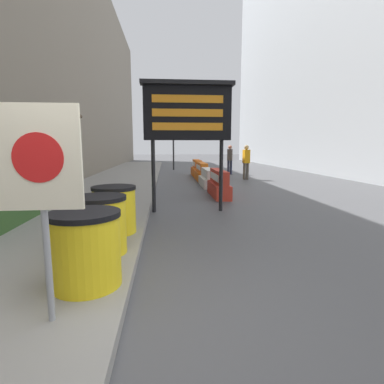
% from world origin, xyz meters
% --- Properties ---
extents(ground_plane, '(120.00, 120.00, 0.00)m').
position_xyz_m(ground_plane, '(0.00, 0.00, 0.00)').
color(ground_plane, '#474749').
extents(building_left_facade, '(0.40, 50.40, 12.72)m').
position_xyz_m(building_left_facade, '(-3.75, 9.80, 6.36)').
color(building_left_facade, '#706656').
rests_on(building_left_facade, ground_plane).
extents(bare_tree, '(1.69, 1.76, 2.95)m').
position_xyz_m(bare_tree, '(-3.01, 7.37, 1.67)').
color(bare_tree, '#4C3D2D').
rests_on(bare_tree, sidewalk_left).
extents(barrel_drum_foreground, '(0.79, 0.79, 0.86)m').
position_xyz_m(barrel_drum_foreground, '(-0.48, 0.58, 0.57)').
color(barrel_drum_foreground, yellow).
rests_on(barrel_drum_foreground, sidewalk_left).
extents(barrel_drum_middle, '(0.79, 0.79, 0.86)m').
position_xyz_m(barrel_drum_middle, '(-0.55, 1.64, 0.57)').
color(barrel_drum_middle, yellow).
rests_on(barrel_drum_middle, sidewalk_left).
extents(barrel_drum_back, '(0.79, 0.79, 0.86)m').
position_xyz_m(barrel_drum_back, '(-0.51, 2.71, 0.57)').
color(barrel_drum_back, yellow).
rests_on(barrel_drum_back, sidewalk_left).
extents(warning_sign, '(0.70, 0.08, 1.92)m').
position_xyz_m(warning_sign, '(-0.62, -0.12, 1.49)').
color(warning_sign, gray).
rests_on(warning_sign, sidewalk_left).
extents(message_board, '(2.33, 0.36, 3.31)m').
position_xyz_m(message_board, '(1.00, 5.01, 2.53)').
color(message_board, black).
rests_on(message_board, ground_plane).
extents(jersey_barrier_red_striped, '(0.51, 2.07, 0.91)m').
position_xyz_m(jersey_barrier_red_striped, '(2.24, 7.35, 0.40)').
color(jersey_barrier_red_striped, red).
rests_on(jersey_barrier_red_striped, ground_plane).
extents(jersey_barrier_white, '(0.62, 2.09, 0.75)m').
position_xyz_m(jersey_barrier_white, '(2.24, 9.94, 0.33)').
color(jersey_barrier_white, silver).
rests_on(jersey_barrier_white, ground_plane).
extents(jersey_barrier_orange_near, '(0.58, 2.18, 0.89)m').
position_xyz_m(jersey_barrier_orange_near, '(2.24, 12.25, 0.39)').
color(jersey_barrier_orange_near, orange).
rests_on(jersey_barrier_orange_near, ground_plane).
extents(jersey_barrier_orange_far, '(0.58, 1.94, 0.93)m').
position_xyz_m(jersey_barrier_orange_far, '(2.24, 14.57, 0.41)').
color(jersey_barrier_orange_far, orange).
rests_on(jersey_barrier_orange_far, ground_plane).
extents(traffic_cone_near, '(0.38, 0.38, 0.67)m').
position_xyz_m(traffic_cone_near, '(2.50, 12.33, 0.33)').
color(traffic_cone_near, black).
rests_on(traffic_cone_near, ground_plane).
extents(traffic_light_near_curb, '(0.28, 0.45, 4.54)m').
position_xyz_m(traffic_light_near_curb, '(1.00, 19.08, 3.26)').
color(traffic_light_near_curb, '#2D2D30').
rests_on(traffic_light_near_curb, ground_plane).
extents(pedestrian_worker, '(0.41, 0.53, 1.77)m').
position_xyz_m(pedestrian_worker, '(4.32, 15.28, 1.04)').
color(pedestrian_worker, '#23283D').
rests_on(pedestrian_worker, ground_plane).
extents(pedestrian_passerby, '(0.30, 0.47, 1.77)m').
position_xyz_m(pedestrian_passerby, '(4.55, 12.40, 1.05)').
color(pedestrian_passerby, '#514C42').
rests_on(pedestrian_passerby, ground_plane).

